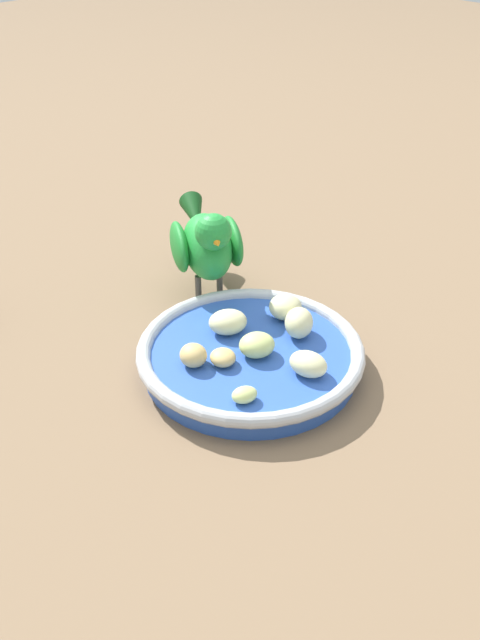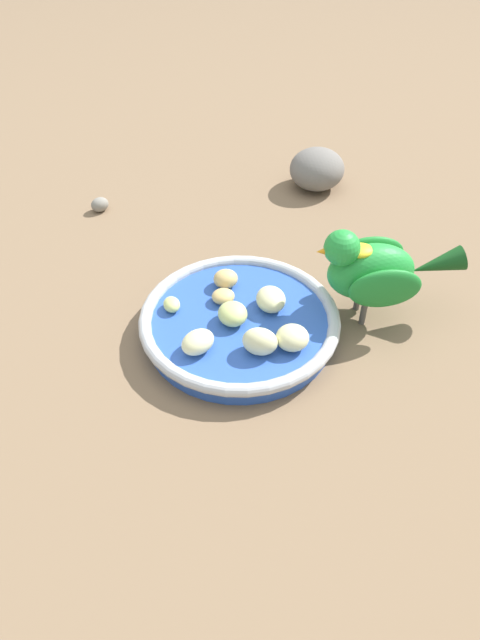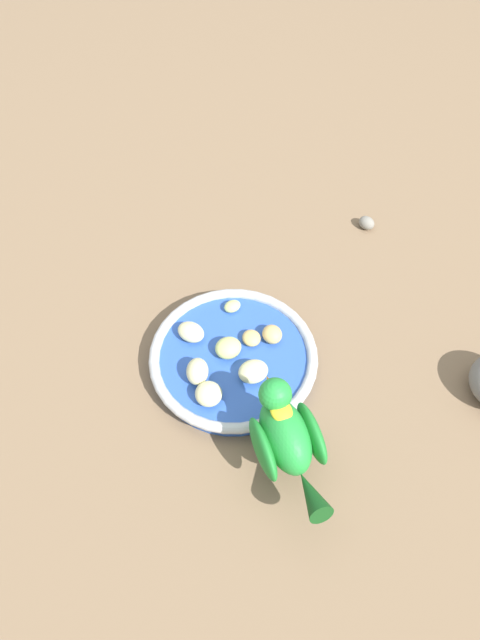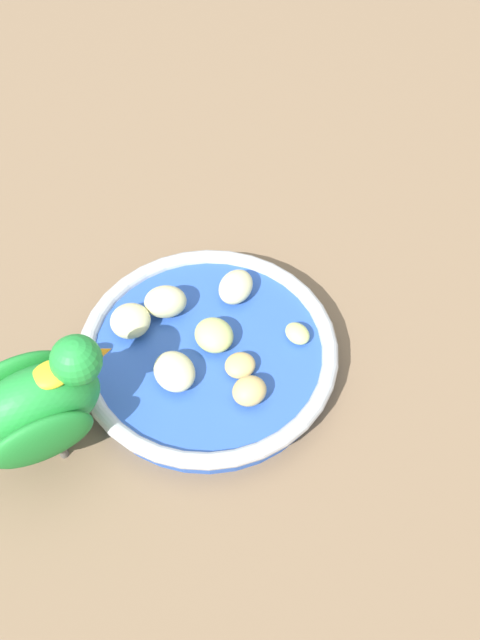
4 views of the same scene
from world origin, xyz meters
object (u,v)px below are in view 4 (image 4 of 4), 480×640
object	(u,v)px
apple_piece_5	(165,302)
parrot	(33,403)
apple_piece_4	(250,390)
apple_piece_1	(214,335)
apple_piece_0	(297,334)
apple_piece_2	(174,371)
feeding_bowl	(208,354)
apple_piece_3	(236,287)
apple_piece_6	(130,321)
apple_piece_7	(240,365)

from	to	relation	value
apple_piece_5	parrot	size ratio (longest dim) A/B	0.24
apple_piece_4	apple_piece_5	xyz separation A→B (m)	(-0.11, 0.04, 0.00)
apple_piece_4	apple_piece_1	bearing A→B (deg)	151.08
apple_piece_0	apple_piece_2	size ratio (longest dim) A/B	0.61
apple_piece_5	apple_piece_1	bearing A→B (deg)	-6.09
feeding_bowl	apple_piece_2	world-z (taller)	apple_piece_2
apple_piece_1	apple_piece_2	distance (m)	0.05
apple_piece_3	parrot	xyz separation A→B (m)	(-0.06, -0.20, 0.04)
apple_piece_0	apple_piece_3	xyz separation A→B (m)	(-0.07, 0.01, 0.00)
apple_piece_0	apple_piece_5	distance (m)	0.12
apple_piece_6	apple_piece_3	bearing A→B (deg)	55.00
apple_piece_5	apple_piece_7	world-z (taller)	apple_piece_5
apple_piece_2	apple_piece_3	size ratio (longest dim) A/B	1.04
apple_piece_1	apple_piece_5	bearing A→B (deg)	173.91
apple_piece_4	apple_piece_3	bearing A→B (deg)	128.15
feeding_bowl	apple_piece_6	distance (m)	0.07
apple_piece_1	apple_piece_4	size ratio (longest dim) A/B	1.23
apple_piece_3	parrot	distance (m)	0.21
apple_piece_1	parrot	size ratio (longest dim) A/B	0.23
apple_piece_3	apple_piece_6	bearing A→B (deg)	-125.00
apple_piece_1	apple_piece_5	distance (m)	0.06
apple_piece_0	apple_piece_7	world-z (taller)	same
feeding_bowl	apple_piece_1	size ratio (longest dim) A/B	6.36
apple_piece_6	parrot	bearing A→B (deg)	-89.12
apple_piece_4	apple_piece_6	xyz separation A→B (m)	(-0.13, 0.00, 0.00)
apple_piece_1	apple_piece_3	distance (m)	0.06
apple_piece_0	apple_piece_5	bearing A→B (deg)	-162.24
apple_piece_7	parrot	bearing A→B (deg)	-127.28
feeding_bowl	apple_piece_3	world-z (taller)	apple_piece_3
apple_piece_0	apple_piece_4	world-z (taller)	apple_piece_4
apple_piece_0	apple_piece_4	size ratio (longest dim) A/B	0.83
feeding_bowl	apple_piece_5	size ratio (longest dim) A/B	6.05
apple_piece_3	apple_piece_4	bearing A→B (deg)	-51.85
apple_piece_1	apple_piece_7	xyz separation A→B (m)	(0.03, -0.01, -0.00)
apple_piece_1	apple_piece_6	xyz separation A→B (m)	(-0.07, -0.03, 0.00)
apple_piece_7	parrot	size ratio (longest dim) A/B	0.17
apple_piece_2	apple_piece_7	xyz separation A→B (m)	(0.04, 0.04, -0.00)
feeding_bowl	apple_piece_4	distance (m)	0.06
apple_piece_1	apple_piece_4	xyz separation A→B (m)	(0.06, -0.03, -0.00)
apple_piece_2	apple_piece_4	bearing A→B (deg)	16.46
apple_piece_5	apple_piece_6	world-z (taller)	apple_piece_5
apple_piece_4	parrot	xyz separation A→B (m)	(-0.12, -0.12, 0.04)
apple_piece_2	apple_piece_3	distance (m)	0.10
feeding_bowl	apple_piece_5	distance (m)	0.06
apple_piece_2	apple_piece_1	bearing A→B (deg)	81.22
apple_piece_5	apple_piece_3	bearing A→B (deg)	49.54
apple_piece_2	apple_piece_4	xyz separation A→B (m)	(0.06, 0.02, -0.00)
apple_piece_5	apple_piece_7	xyz separation A→B (m)	(0.09, -0.02, -0.01)
apple_piece_2	apple_piece_7	size ratio (longest dim) A/B	1.49
apple_piece_7	apple_piece_2	bearing A→B (deg)	-138.72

